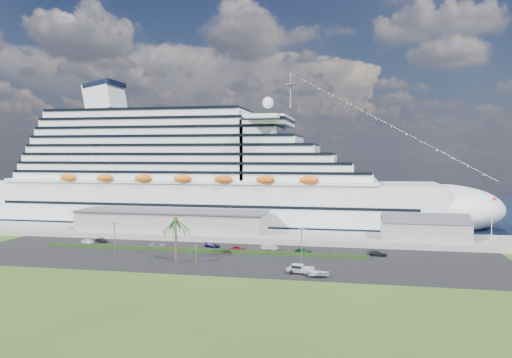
% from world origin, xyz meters
% --- Properties ---
extents(ground, '(420.00, 420.00, 0.00)m').
position_xyz_m(ground, '(0.00, 0.00, 0.00)').
color(ground, '#324F1A').
rests_on(ground, ground).
extents(asphalt_lot, '(140.00, 38.00, 0.12)m').
position_xyz_m(asphalt_lot, '(0.00, 11.00, 0.06)').
color(asphalt_lot, black).
rests_on(asphalt_lot, ground).
extents(wharf, '(240.00, 20.00, 1.80)m').
position_xyz_m(wharf, '(0.00, 40.00, 0.90)').
color(wharf, gray).
rests_on(wharf, ground).
extents(water, '(420.00, 160.00, 0.02)m').
position_xyz_m(water, '(0.00, 130.00, 0.01)').
color(water, black).
rests_on(water, ground).
extents(cruise_ship, '(191.00, 38.00, 54.00)m').
position_xyz_m(cruise_ship, '(-21.53, 64.00, 16.69)').
color(cruise_ship, silver).
rests_on(cruise_ship, ground).
extents(terminal_building, '(61.00, 15.00, 6.30)m').
position_xyz_m(terminal_building, '(-25.00, 40.00, 5.01)').
color(terminal_building, gray).
rests_on(terminal_building, wharf).
extents(port_shed, '(24.00, 12.31, 7.37)m').
position_xyz_m(port_shed, '(52.00, 40.00, 4.40)').
color(port_shed, gray).
rests_on(port_shed, wharf).
extents(flagpole, '(1.08, 0.16, 12.00)m').
position_xyz_m(flagpole, '(70.04, 40.00, 8.27)').
color(flagpole, silver).
rests_on(flagpole, wharf).
extents(hedge, '(88.00, 1.10, 0.90)m').
position_xyz_m(hedge, '(-8.00, 16.00, 0.57)').
color(hedge, black).
rests_on(hedge, asphalt_lot).
extents(lamp_post_left, '(1.60, 0.35, 8.27)m').
position_xyz_m(lamp_post_left, '(-28.00, 8.00, 5.34)').
color(lamp_post_left, gray).
rests_on(lamp_post_left, asphalt_lot).
extents(lamp_post_right, '(1.60, 0.35, 8.27)m').
position_xyz_m(lamp_post_right, '(20.00, 8.00, 5.34)').
color(lamp_post_right, gray).
rests_on(lamp_post_right, asphalt_lot).
extents(palm_tall, '(8.82, 8.82, 11.13)m').
position_xyz_m(palm_tall, '(-10.00, 4.00, 9.20)').
color(palm_tall, '#47301E').
rests_on(palm_tall, ground).
extents(palm_short, '(3.53, 3.53, 4.56)m').
position_xyz_m(palm_short, '(-4.50, 2.50, 3.67)').
color(palm_short, '#47301E').
rests_on(palm_short, ground).
extents(parked_car_0, '(4.26, 2.63, 1.35)m').
position_xyz_m(parked_car_0, '(-43.52, 21.54, 0.80)').
color(parked_car_0, white).
rests_on(parked_car_0, asphalt_lot).
extents(parked_car_1, '(4.08, 2.57, 1.27)m').
position_xyz_m(parked_car_1, '(-40.44, 23.81, 0.75)').
color(parked_car_1, black).
rests_on(parked_car_1, asphalt_lot).
extents(parked_car_2, '(4.85, 3.40, 1.23)m').
position_xyz_m(parked_car_2, '(-21.42, 20.07, 0.74)').
color(parked_car_2, '#96999F').
rests_on(parked_car_2, asphalt_lot).
extents(parked_car_3, '(4.59, 2.42, 1.27)m').
position_xyz_m(parked_car_3, '(-6.45, 22.94, 0.75)').
color(parked_car_3, '#13113D').
rests_on(parked_car_3, asphalt_lot).
extents(parked_car_4, '(4.17, 1.86, 1.39)m').
position_xyz_m(parked_car_4, '(1.65, 19.10, 0.82)').
color(parked_car_4, maroon).
rests_on(parked_car_4, asphalt_lot).
extents(parked_car_5, '(4.93, 2.71, 1.54)m').
position_xyz_m(parked_car_5, '(9.82, 22.39, 0.89)').
color(parked_car_5, '#ABAFB2').
rests_on(parked_car_5, asphalt_lot).
extents(parked_car_6, '(4.83, 2.82, 1.26)m').
position_xyz_m(parked_car_6, '(19.32, 19.93, 0.75)').
color(parked_car_6, '#0C321B').
rests_on(parked_car_6, asphalt_lot).
extents(parked_car_7, '(5.15, 2.72, 1.42)m').
position_xyz_m(parked_car_7, '(38.02, 20.07, 0.83)').
color(parked_car_7, black).
rests_on(parked_car_7, asphalt_lot).
extents(pickup_truck, '(6.10, 3.08, 2.05)m').
position_xyz_m(pickup_truck, '(20.92, -2.71, 1.24)').
color(pickup_truck, black).
rests_on(pickup_truck, asphalt_lot).
extents(boat_trailer, '(5.58, 4.02, 1.56)m').
position_xyz_m(boat_trailer, '(25.00, -4.93, 1.15)').
color(boat_trailer, gray).
rests_on(boat_trailer, asphalt_lot).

